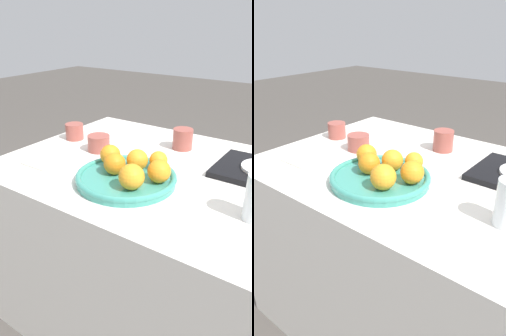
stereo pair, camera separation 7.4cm
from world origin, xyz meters
The scene contains 13 objects.
ground_plane centered at (0.00, 0.00, 0.00)m, with size 12.00×12.00×0.00m, color #4C4742.
table centered at (0.00, 0.00, 0.35)m, with size 1.21×0.81×0.71m.
fruit_platter centered at (-0.09, -0.17, 0.72)m, with size 0.32×0.32×0.03m.
orange_0 centered at (-0.18, -0.12, 0.76)m, with size 0.07×0.07×0.07m.
orange_1 centered at (-0.13, -0.17, 0.76)m, with size 0.07×0.07×0.07m.
orange_2 centered at (-0.02, -0.22, 0.77)m, with size 0.08×0.08×0.08m.
orange_3 centered at (-0.08, -0.10, 0.76)m, with size 0.07×0.07×0.07m.
orange_4 centered at (0.02, -0.14, 0.76)m, with size 0.07×0.07×0.07m.
orange_5 centered at (-0.03, -0.06, 0.76)m, with size 0.06×0.06×0.06m.
cup_0 centered at (-0.33, 0.00, 0.74)m, with size 0.09×0.09×0.06m.
cup_1 centered at (-0.07, 0.21, 0.75)m, with size 0.08×0.08×0.08m.
cup_2 centered at (-0.50, 0.05, 0.74)m, with size 0.08×0.08×0.07m.
napkin centered at (-0.42, -0.21, 0.71)m, with size 0.12×0.11×0.01m.
Camera 1 is at (0.45, -0.93, 1.18)m, focal length 35.00 mm.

